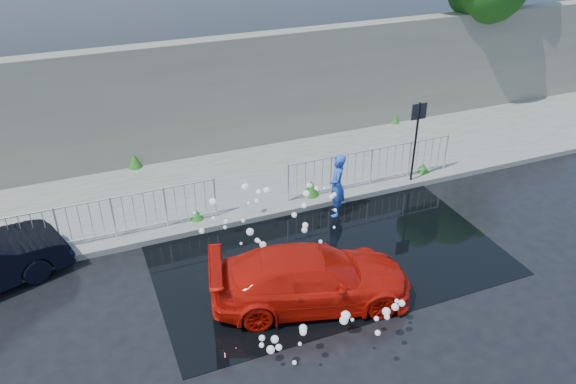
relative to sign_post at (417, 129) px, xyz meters
name	(u,v)px	position (x,y,z in m)	size (l,w,h in m)	color
ground	(324,283)	(-4.20, -3.10, -1.72)	(90.00, 90.00, 0.00)	black
pavement	(251,179)	(-4.20, 1.90, -1.65)	(30.00, 4.00, 0.15)	#5C5C58
curb	(275,213)	(-4.20, -0.10, -1.64)	(30.00, 0.25, 0.16)	#5C5C58
retaining_wall	(226,95)	(-4.20, 4.10, 0.18)	(30.00, 0.60, 3.50)	#696559
puddle	(325,253)	(-3.70, -2.10, -1.72)	(8.00, 5.00, 0.01)	black
sign_post	(417,129)	(0.00, 0.00, 0.00)	(0.45, 0.06, 2.50)	black
railing_left	(113,216)	(-8.20, 0.25, -0.99)	(5.05, 0.05, 1.10)	silver
railing_right	(371,165)	(-1.20, 0.25, -0.99)	(5.05, 0.05, 1.10)	silver
weeds	(237,182)	(-4.75, 1.43, -1.39)	(12.17, 3.93, 0.43)	#175717
water_spray	(288,250)	(-4.84, -2.57, -1.01)	(3.53, 5.78, 1.03)	white
red_car	(312,278)	(-4.71, -3.50, -1.12)	(1.69, 4.15, 1.20)	#BF1107
person	(337,186)	(-2.70, -0.62, -0.87)	(0.63, 0.41, 1.72)	blue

